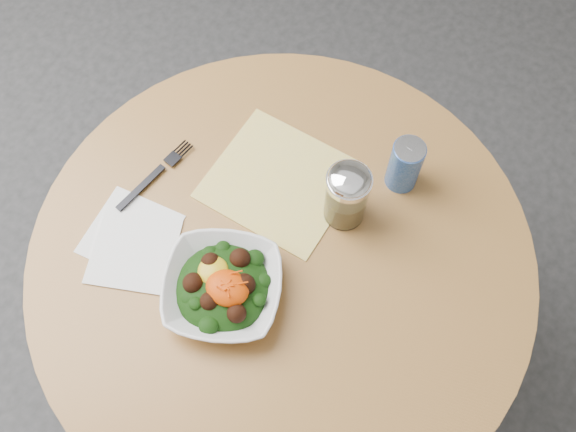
# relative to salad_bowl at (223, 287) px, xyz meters

# --- Properties ---
(ground) EXTENTS (6.00, 6.00, 0.00)m
(ground) POSITION_rel_salad_bowl_xyz_m (0.06, 0.11, -0.78)
(ground) COLOR #2B2B2D
(ground) RESTS_ON ground
(table) EXTENTS (0.90, 0.90, 0.75)m
(table) POSITION_rel_salad_bowl_xyz_m (0.06, 0.11, -0.23)
(table) COLOR black
(table) RESTS_ON ground
(cloth_napkin) EXTENTS (0.27, 0.25, 0.00)m
(cloth_napkin) POSITION_rel_salad_bowl_xyz_m (-0.01, 0.24, -0.03)
(cloth_napkin) COLOR yellow
(cloth_napkin) RESTS_ON table
(paper_napkins) EXTENTS (0.19, 0.19, 0.00)m
(paper_napkins) POSITION_rel_salad_bowl_xyz_m (-0.19, 0.01, -0.03)
(paper_napkins) COLOR white
(paper_napkins) RESTS_ON table
(salad_bowl) EXTENTS (0.25, 0.25, 0.07)m
(salad_bowl) POSITION_rel_salad_bowl_xyz_m (0.00, 0.00, 0.00)
(salad_bowl) COLOR silver
(salad_bowl) RESTS_ON table
(fork) EXTENTS (0.07, 0.18, 0.00)m
(fork) POSITION_rel_salad_bowl_xyz_m (-0.22, 0.15, -0.02)
(fork) COLOR black
(fork) RESTS_ON table
(spice_shaker) EXTENTS (0.08, 0.08, 0.14)m
(spice_shaker) POSITION_rel_salad_bowl_xyz_m (0.13, 0.23, 0.04)
(spice_shaker) COLOR silver
(spice_shaker) RESTS_ON table
(beverage_can) EXTENTS (0.06, 0.06, 0.11)m
(beverage_can) POSITION_rel_salad_bowl_xyz_m (0.19, 0.34, 0.03)
(beverage_can) COLOR #0D3898
(beverage_can) RESTS_ON table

